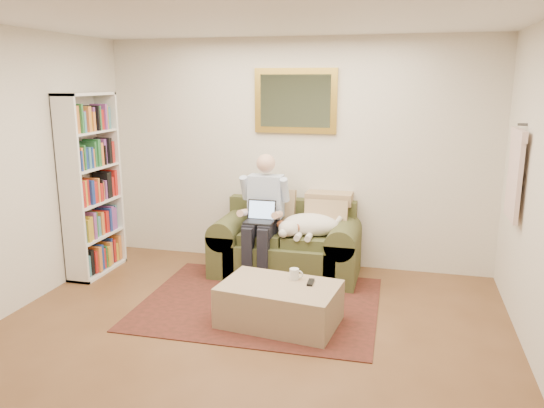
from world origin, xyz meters
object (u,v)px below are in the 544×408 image
at_px(ottoman, 279,304).
at_px(sofa, 286,250).
at_px(seated_man, 262,218).
at_px(coffee_mug, 294,274).
at_px(sleeping_dog, 311,225).
at_px(laptop, 260,216).
at_px(bookshelf, 91,185).

bearing_deg(ottoman, sofa, 100.18).
bearing_deg(seated_man, coffee_mug, -59.17).
xyz_separation_m(seated_man, coffee_mug, (0.56, -0.94, -0.25)).
bearing_deg(sleeping_dog, sofa, 164.26).
relative_size(sofa, ottoman, 1.57).
bearing_deg(sofa, laptop, -138.98).
bearing_deg(ottoman, coffee_mug, 58.31).
xyz_separation_m(sleeping_dog, bookshelf, (-2.39, -0.38, 0.39)).
distance_m(sofa, bookshelf, 2.27).
bearing_deg(bookshelf, sleeping_dog, 9.04).
distance_m(seated_man, sleeping_dog, 0.53).
height_order(laptop, bookshelf, bookshelf).
xyz_separation_m(ottoman, bookshelf, (-2.32, 0.79, 0.81)).
bearing_deg(seated_man, sleeping_dog, 7.13).
height_order(ottoman, coffee_mug, coffee_mug).
height_order(seated_man, coffee_mug, seated_man).
xyz_separation_m(sofa, seated_man, (-0.24, -0.15, 0.40)).
relative_size(sofa, bookshelf, 0.80).
height_order(laptop, coffee_mug, laptop).
xyz_separation_m(laptop, bookshelf, (-1.86, -0.25, 0.29)).
bearing_deg(ottoman, laptop, 114.06).
distance_m(laptop, bookshelf, 1.90).
bearing_deg(sofa, sleeping_dog, -15.74).
xyz_separation_m(sleeping_dog, coffee_mug, (0.04, -1.01, -0.19)).
relative_size(sofa, sleeping_dog, 2.43).
distance_m(laptop, coffee_mug, 1.08).
xyz_separation_m(laptop, sleeping_dog, (0.53, 0.13, -0.09)).
bearing_deg(ottoman, sleeping_dog, 86.92).
distance_m(sofa, laptop, 0.53).
relative_size(sofa, laptop, 5.15).
relative_size(sofa, coffee_mug, 15.99).
distance_m(ottoman, bookshelf, 2.59).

